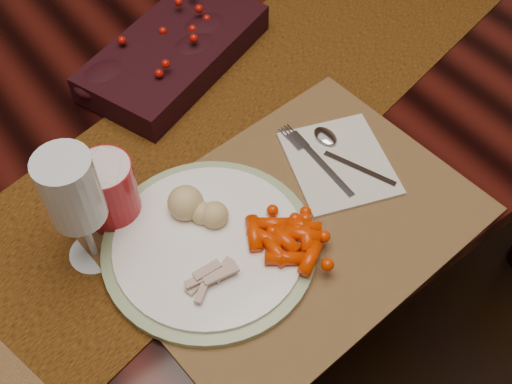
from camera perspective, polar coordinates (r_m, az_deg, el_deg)
floor at (r=1.66m, az=-6.69°, el=-10.64°), size 5.00×5.00×0.00m
dining_table at (r=1.34m, az=-8.19°, el=-3.49°), size 1.80×1.00×0.75m
table_runner at (r=0.97m, az=-3.75°, el=4.50°), size 1.61×0.65×0.00m
centerpiece at (r=1.08m, az=-7.29°, el=12.54°), size 0.36×0.27×0.06m
placemat_main at (r=0.88m, az=3.46°, el=-2.84°), size 0.50×0.38×0.00m
dinner_plate at (r=0.85m, az=-4.18°, el=-4.74°), size 0.30×0.30×0.02m
baby_carrots at (r=0.83m, az=2.06°, el=-4.68°), size 0.14×0.12×0.02m
mashed_potatoes at (r=0.85m, az=-4.33°, el=-0.86°), size 0.10×0.10×0.05m
turkey_shreds at (r=0.81m, az=-3.77°, el=-7.59°), size 0.08×0.08×0.02m
napkin at (r=0.95m, az=7.40°, el=2.56°), size 0.19×0.20×0.01m
fork at (r=0.94m, az=5.73°, el=2.59°), size 0.03×0.14×0.00m
spoon at (r=0.95m, az=8.22°, el=2.97°), size 0.08×0.14×0.00m
red_cup at (r=0.87m, az=-12.90°, el=0.04°), size 0.09×0.09×0.10m
wine_glass at (r=0.80m, az=-15.43°, el=-1.75°), size 0.09×0.09×0.19m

